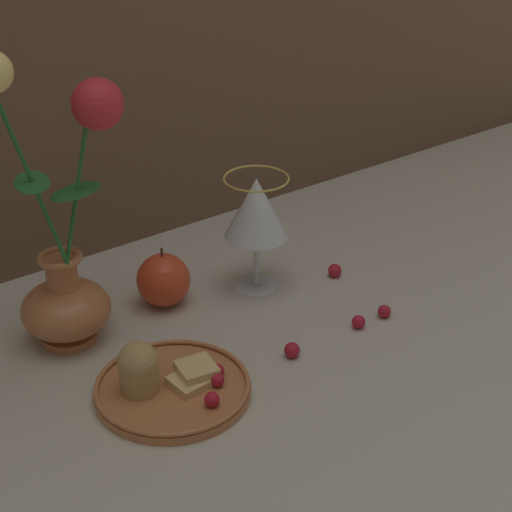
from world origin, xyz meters
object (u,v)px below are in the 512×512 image
Objects in this scene: wine_glass at (256,211)px; apple_beside_vase at (163,280)px; vase at (66,261)px; plate_with_pastries at (166,383)px.

wine_glass is 1.96× the size of apple_beside_vase.
apple_beside_vase is (0.14, 0.01, -0.08)m from vase.
plate_with_pastries is 0.20m from apple_beside_vase.
apple_beside_vase is at bearing 59.55° from plate_with_pastries.
vase is 4.54× the size of apple_beside_vase.
vase is at bearing 101.75° from plate_with_pastries.
apple_beside_vase is (0.10, 0.17, 0.02)m from plate_with_pastries.
plate_with_pastries is 0.28m from wine_glass.
apple_beside_vase reaches higher than plate_with_pastries.
wine_glass reaches higher than apple_beside_vase.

